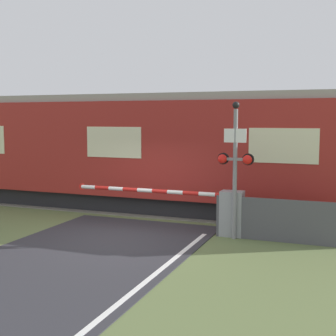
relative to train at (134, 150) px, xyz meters
name	(u,v)px	position (x,y,z in m)	size (l,w,h in m)	color
ground_plane	(120,237)	(1.43, -3.96, -2.00)	(80.00, 80.00, 0.00)	#5B6B3D
track_bed	(172,209)	(1.43, 0.00, -1.98)	(36.00, 3.20, 0.13)	#666056
train	(134,150)	(0.00, 0.00, 0.00)	(19.31, 3.05, 3.91)	black
crossing_barrier	(219,210)	(3.83, -2.79, -1.32)	(5.00, 0.44, 1.21)	gray
signal_post	(235,161)	(4.31, -3.08, 0.03)	(0.95, 0.26, 3.56)	gray
roadside_fence	(277,220)	(5.40, -2.97, -1.45)	(3.18, 0.06, 1.10)	#4C4C51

